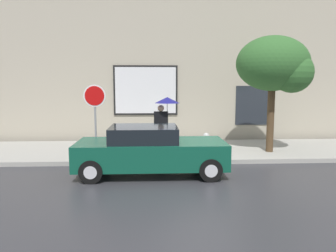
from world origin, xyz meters
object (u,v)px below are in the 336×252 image
Objects in this scene: parked_car at (150,150)px; stop_sign at (95,106)px; fire_hydrant at (206,143)px; street_tree at (277,66)px; pedestrian_with_umbrella at (165,110)px.

stop_sign reaches higher than parked_car.
fire_hydrant is 0.30× the size of stop_sign.
fire_hydrant is at bearing 45.92° from parked_car.
street_tree is 6.64m from stop_sign.
fire_hydrant is at bearing -175.99° from street_tree.
street_tree is at bearing 4.01° from fire_hydrant.
street_tree reaches higher than pedestrian_with_umbrella.
parked_car is 5.75m from street_tree.
parked_car is 1.02× the size of street_tree.
stop_sign is (-3.91, -0.30, 1.39)m from fire_hydrant.
parked_car is 2.12× the size of pedestrian_with_umbrella.
pedestrian_with_umbrella is at bearing 166.35° from fire_hydrant.
street_tree is at bearing 26.34° from parked_car.
parked_car is 5.69× the size of fire_hydrant.
street_tree reaches higher than stop_sign.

